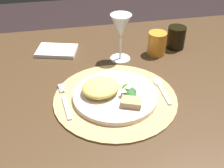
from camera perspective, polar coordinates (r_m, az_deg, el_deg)
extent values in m
cube|color=#48311E|center=(0.95, 1.55, 0.90)|extent=(1.29, 0.85, 0.02)
cylinder|color=#492E1B|center=(1.61, 18.51, -1.04)|extent=(0.08, 0.08, 0.73)
cylinder|color=tan|center=(0.85, 0.67, -2.87)|extent=(0.37, 0.37, 0.01)
cylinder|color=silver|center=(0.84, 0.67, -2.31)|extent=(0.25, 0.25, 0.02)
ellipsoid|color=#E3C75F|center=(0.83, -2.32, -0.68)|extent=(0.15, 0.14, 0.03)
ellipsoid|color=#2B582C|center=(0.83, 3.36, -1.53)|extent=(0.06, 0.05, 0.02)
ellipsoid|color=#2E6529|center=(0.81, 3.93, -2.13)|extent=(0.04, 0.05, 0.02)
ellipsoid|color=#3B7E2F|center=(0.83, 3.42, -1.62)|extent=(0.05, 0.06, 0.02)
ellipsoid|color=#2E5D12|center=(0.85, 3.24, -0.71)|extent=(0.05, 0.05, 0.01)
cube|color=beige|center=(0.81, 2.58, -1.37)|extent=(0.03, 0.02, 0.01)
cube|color=beige|center=(0.83, 3.57, -0.58)|extent=(0.03, 0.03, 0.00)
cube|color=tan|center=(0.79, 3.91, -3.70)|extent=(0.07, 0.06, 0.02)
cube|color=silver|center=(0.81, -9.08, -4.74)|extent=(0.02, 0.10, 0.00)
cube|color=silver|center=(0.89, -10.53, -0.93)|extent=(0.01, 0.05, 0.00)
cube|color=silver|center=(0.89, -10.28, -0.88)|extent=(0.01, 0.05, 0.00)
cube|color=silver|center=(0.89, -10.03, -0.84)|extent=(0.01, 0.05, 0.00)
cube|color=silver|center=(0.89, -9.78, -0.79)|extent=(0.01, 0.05, 0.00)
cube|color=silver|center=(0.87, 10.46, -2.00)|extent=(0.01, 0.10, 0.00)
ellipsoid|color=silver|center=(0.92, 9.09, 0.50)|extent=(0.03, 0.04, 0.01)
cube|color=white|center=(1.10, -11.01, 6.60)|extent=(0.17, 0.13, 0.01)
cylinder|color=silver|center=(1.04, 1.66, 5.14)|extent=(0.07, 0.07, 0.00)
cylinder|color=silver|center=(1.02, 1.70, 7.16)|extent=(0.01, 0.01, 0.08)
cone|color=silver|center=(0.98, 1.78, 11.41)|extent=(0.07, 0.07, 0.09)
cylinder|color=orange|center=(1.07, 9.01, 8.06)|extent=(0.07, 0.07, 0.09)
cylinder|color=black|center=(1.13, 12.77, 9.11)|extent=(0.07, 0.07, 0.09)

